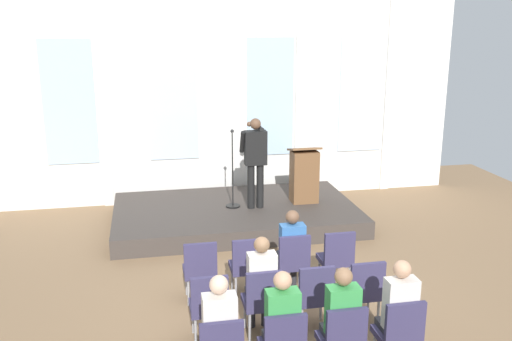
# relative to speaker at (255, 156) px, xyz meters

# --- Properties ---
(ground_plane) EXTENTS (14.53, 14.53, 0.00)m
(ground_plane) POSITION_rel_speaker_xyz_m (-0.38, -3.76, -1.38)
(ground_plane) COLOR #846647
(rear_partition) EXTENTS (10.64, 0.14, 4.49)m
(rear_partition) POSITION_rel_speaker_xyz_m (-0.34, 1.82, 0.87)
(rear_partition) COLOR silver
(rear_partition) RESTS_ON ground
(stage_platform) EXTENTS (4.73, 2.79, 0.34)m
(stage_platform) POSITION_rel_speaker_xyz_m (-0.38, 0.13, -1.21)
(stage_platform) COLOR #3F3833
(stage_platform) RESTS_ON ground
(speaker) EXTENTS (0.50, 0.69, 1.78)m
(speaker) POSITION_rel_speaker_xyz_m (0.00, 0.00, 0.00)
(speaker) COLOR black
(speaker) RESTS_ON stage_platform
(mic_stand) EXTENTS (0.28, 0.28, 1.55)m
(mic_stand) POSITION_rel_speaker_xyz_m (-0.42, 0.13, -0.70)
(mic_stand) COLOR black
(mic_stand) RESTS_ON stage_platform
(lectern) EXTENTS (0.60, 0.48, 1.16)m
(lectern) POSITION_rel_speaker_xyz_m (1.04, 0.18, -0.48)
(lectern) COLOR brown
(lectern) RESTS_ON stage_platform
(chair_r0_c0) EXTENTS (0.46, 0.44, 0.94)m
(chair_r0_c0) POSITION_rel_speaker_xyz_m (-1.39, -2.99, -0.84)
(chair_r0_c0) COLOR #99999E
(chair_r0_c0) RESTS_ON ground
(chair_r0_c1) EXTENTS (0.46, 0.44, 0.94)m
(chair_r0_c1) POSITION_rel_speaker_xyz_m (-0.71, -2.99, -0.84)
(chair_r0_c1) COLOR #99999E
(chair_r0_c1) RESTS_ON ground
(chair_r0_c2) EXTENTS (0.46, 0.44, 0.94)m
(chair_r0_c2) POSITION_rel_speaker_xyz_m (-0.04, -2.99, -0.84)
(chair_r0_c2) COLOR #99999E
(chair_r0_c2) RESTS_ON ground
(audience_r0_c2) EXTENTS (0.36, 0.39, 1.28)m
(audience_r0_c2) POSITION_rel_speaker_xyz_m (-0.04, -2.90, -0.67)
(audience_r0_c2) COLOR #2D2D33
(audience_r0_c2) RESTS_ON ground
(chair_r0_c3) EXTENTS (0.46, 0.44, 0.94)m
(chair_r0_c3) POSITION_rel_speaker_xyz_m (0.64, -2.99, -0.84)
(chair_r0_c3) COLOR #99999E
(chair_r0_c3) RESTS_ON ground
(chair_r1_c0) EXTENTS (0.46, 0.44, 0.94)m
(chair_r1_c0) POSITION_rel_speaker_xyz_m (-1.39, -4.05, -0.84)
(chair_r1_c0) COLOR #99999E
(chair_r1_c0) RESTS_ON ground
(chair_r1_c1) EXTENTS (0.46, 0.44, 0.94)m
(chair_r1_c1) POSITION_rel_speaker_xyz_m (-0.71, -4.05, -0.84)
(chair_r1_c1) COLOR #99999E
(chair_r1_c1) RESTS_ON ground
(audience_r1_c1) EXTENTS (0.36, 0.39, 1.34)m
(audience_r1_c1) POSITION_rel_speaker_xyz_m (-0.71, -3.97, -0.64)
(audience_r1_c1) COLOR #2D2D33
(audience_r1_c1) RESTS_ON ground
(chair_r1_c2) EXTENTS (0.46, 0.44, 0.94)m
(chair_r1_c2) POSITION_rel_speaker_xyz_m (-0.04, -4.05, -0.84)
(chair_r1_c2) COLOR #99999E
(chair_r1_c2) RESTS_ON ground
(chair_r1_c3) EXTENTS (0.46, 0.44, 0.94)m
(chair_r1_c3) POSITION_rel_speaker_xyz_m (0.64, -4.05, -0.84)
(chair_r1_c3) COLOR #99999E
(chair_r1_c3) RESTS_ON ground
(audience_r2_c0) EXTENTS (0.36, 0.39, 1.38)m
(audience_r2_c0) POSITION_rel_speaker_xyz_m (-1.39, -5.04, -0.61)
(audience_r2_c0) COLOR #2D2D33
(audience_r2_c0) RESTS_ON ground
(audience_r2_c1) EXTENTS (0.36, 0.39, 1.36)m
(audience_r2_c1) POSITION_rel_speaker_xyz_m (-0.71, -5.04, -0.62)
(audience_r2_c1) COLOR #2D2D33
(audience_r2_c1) RESTS_ON ground
(chair_r2_c2) EXTENTS (0.46, 0.44, 0.94)m
(chair_r2_c2) POSITION_rel_speaker_xyz_m (-0.04, -5.12, -0.84)
(chair_r2_c2) COLOR #99999E
(chair_r2_c2) RESTS_ON ground
(audience_r2_c2) EXTENTS (0.36, 0.39, 1.35)m
(audience_r2_c2) POSITION_rel_speaker_xyz_m (-0.04, -5.04, -0.63)
(audience_r2_c2) COLOR #2D2D33
(audience_r2_c2) RESTS_ON ground
(chair_r2_c3) EXTENTS (0.46, 0.44, 0.94)m
(chair_r2_c3) POSITION_rel_speaker_xyz_m (0.64, -5.12, -0.84)
(chair_r2_c3) COLOR #99999E
(chair_r2_c3) RESTS_ON ground
(audience_r2_c3) EXTENTS (0.36, 0.39, 1.37)m
(audience_r2_c3) POSITION_rel_speaker_xyz_m (0.64, -5.04, -0.62)
(audience_r2_c3) COLOR #2D2D33
(audience_r2_c3) RESTS_ON ground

